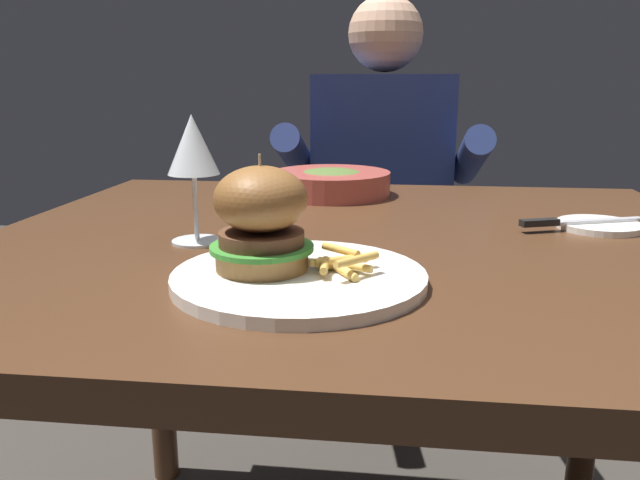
{
  "coord_description": "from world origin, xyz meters",
  "views": [
    {
      "loc": [
        0.05,
        -0.9,
        0.96
      ],
      "look_at": [
        -0.03,
        -0.2,
        0.78
      ],
      "focal_mm": 35.0,
      "sensor_mm": 36.0,
      "label": 1
    }
  ],
  "objects": [
    {
      "name": "dining_table",
      "position": [
        0.0,
        0.0,
        0.65
      ],
      "size": [
        1.11,
        0.97,
        0.74
      ],
      "color": "#472B19",
      "rests_on": "ground"
    },
    {
      "name": "main_plate",
      "position": [
        -0.05,
        -0.23,
        0.75
      ],
      "size": [
        0.29,
        0.29,
        0.01
      ],
      "primitive_type": "cylinder",
      "color": "white",
      "rests_on": "dining_table"
    },
    {
      "name": "burger_sandwich",
      "position": [
        -0.09,
        -0.23,
        0.81
      ],
      "size": [
        0.12,
        0.12,
        0.13
      ],
      "color": "#9E6B38",
      "rests_on": "main_plate"
    },
    {
      "name": "fries_pile",
      "position": [
        -0.0,
        -0.23,
        0.76
      ],
      "size": [
        0.08,
        0.09,
        0.03
      ],
      "color": "#E0B251",
      "rests_on": "main_plate"
    },
    {
      "name": "wine_glass",
      "position": [
        -0.22,
        -0.07,
        0.87
      ],
      "size": [
        0.07,
        0.07,
        0.18
      ],
      "color": "silver",
      "rests_on": "dining_table"
    },
    {
      "name": "bread_plate",
      "position": [
        0.37,
        0.09,
        0.74
      ],
      "size": [
        0.13,
        0.13,
        0.01
      ],
      "primitive_type": "cylinder",
      "color": "white",
      "rests_on": "dining_table"
    },
    {
      "name": "table_knife",
      "position": [
        0.32,
        0.07,
        0.75
      ],
      "size": [
        0.2,
        0.08,
        0.01
      ],
      "color": "silver",
      "rests_on": "bread_plate"
    },
    {
      "name": "soup_bowl",
      "position": [
        -0.07,
        0.34,
        0.77
      ],
      "size": [
        0.24,
        0.24,
        0.05
      ],
      "color": "#B24C42",
      "rests_on": "dining_table"
    },
    {
      "name": "diner_person",
      "position": [
        0.02,
        0.76,
        0.56
      ],
      "size": [
        0.51,
        0.36,
        1.18
      ],
      "color": "#282833",
      "rests_on": "ground"
    }
  ]
}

